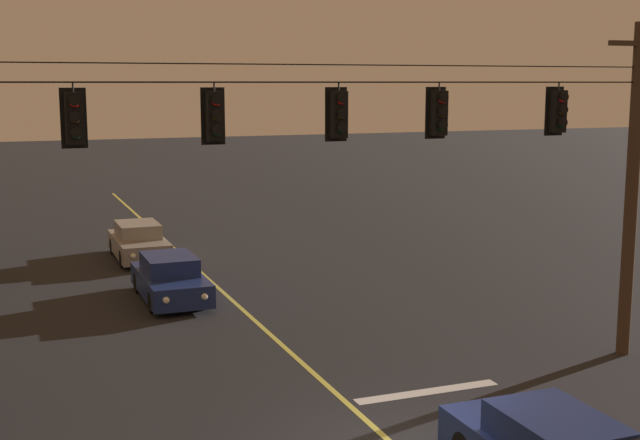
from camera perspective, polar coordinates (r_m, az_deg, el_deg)
lane_centre_stripe at (r=24.12m, az=-4.33°, el=-6.86°), size 0.14×60.00×0.01m
stop_bar_paint at (r=19.00m, az=7.25°, el=-11.41°), size 3.40×0.36×0.01m
signal_span_assembly at (r=17.69m, az=1.17°, el=1.17°), size 17.24×0.32×8.09m
traffic_light_leftmost at (r=16.25m, az=-16.23°, el=6.61°), size 0.48×0.41×1.22m
traffic_light_left_inner at (r=16.69m, az=-7.10°, el=6.96°), size 0.48×0.41×1.22m
traffic_light_centre at (r=17.51m, az=1.28°, el=7.14°), size 0.48×0.41×1.22m
traffic_light_right_inner at (r=18.53m, az=8.03°, el=7.16°), size 0.48×0.41×1.22m
traffic_light_rightmost at (r=20.22m, az=15.78°, el=7.08°), size 0.48×0.41×1.22m
car_oncoming_lead at (r=26.71m, az=-10.06°, el=-3.95°), size 1.80×4.42×1.39m
car_oncoming_trailing at (r=33.08m, az=-12.13°, el=-1.47°), size 1.80×4.42×1.39m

